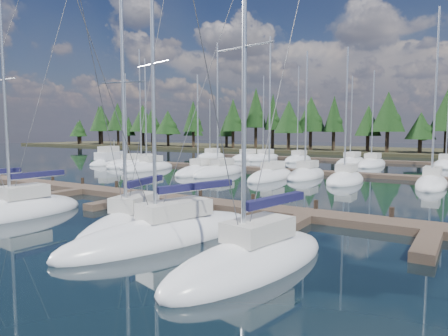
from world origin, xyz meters
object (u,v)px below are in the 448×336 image
Objects in this scene: main_dock at (139,197)px; motor_yacht_left at (111,161)px; front_sailboat_4 at (131,225)px; front_sailboat_5 at (166,234)px; front_sailboat_3 at (18,211)px; front_sailboat_6 at (251,261)px.

main_dock is 31.54m from motor_yacht_left.
front_sailboat_4 is 2.55m from front_sailboat_5.
front_sailboat_3 is 1.00× the size of front_sailboat_5.
main_dock is at bearing 131.47° from front_sailboat_4.
front_sailboat_5 reaches higher than front_sailboat_6.
front_sailboat_4 is at bearing -48.53° from main_dock.
front_sailboat_5 is at bearing 166.08° from front_sailboat_6.
front_sailboat_3 is 1.56× the size of motor_yacht_left.
front_sailboat_4 is at bearing 167.79° from front_sailboat_6.
front_sailboat_4 is 7.54m from front_sailboat_6.
front_sailboat_6 is at bearing -12.21° from front_sailboat_4.
front_sailboat_3 is 1.08× the size of front_sailboat_4.
front_sailboat_6 is 46.79m from motor_yacht_left.
front_sailboat_3 is at bearing -177.05° from front_sailboat_5.
front_sailboat_3 reaches higher than main_dock.
front_sailboat_5 is 42.21m from motor_yacht_left.
motor_yacht_left is at bearing 143.66° from front_sailboat_6.
front_sailboat_6 is at bearing -36.34° from motor_yacht_left.
front_sailboat_4 is (5.68, -6.43, 0.08)m from main_dock.
front_sailboat_3 reaches higher than motor_yacht_left.
front_sailboat_3 is at bearing -106.68° from main_dock.
main_dock is 5.02× the size of motor_yacht_left.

